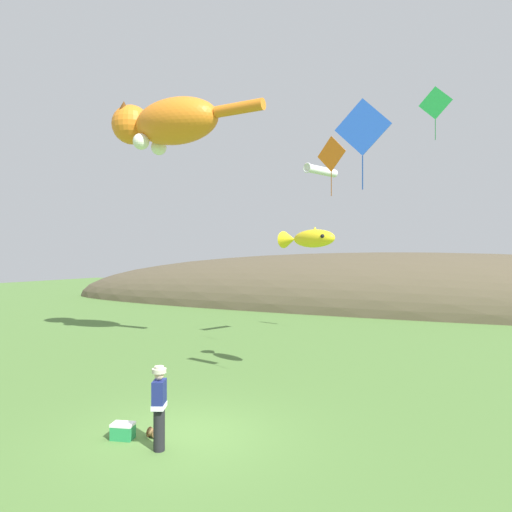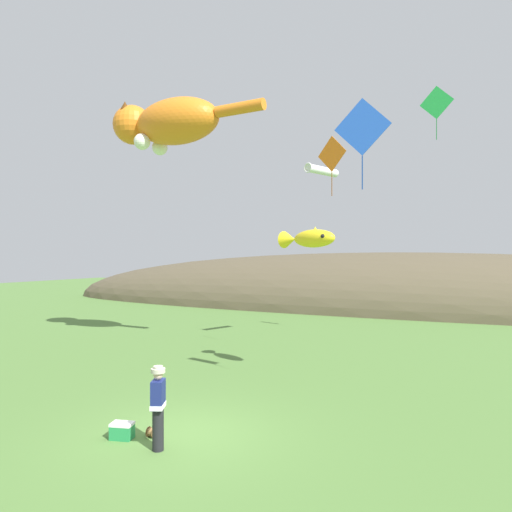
# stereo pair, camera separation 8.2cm
# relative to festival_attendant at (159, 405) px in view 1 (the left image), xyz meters

# --- Properties ---
(ground_plane) EXTENTS (120.00, 120.00, 0.00)m
(ground_plane) POSITION_rel_festival_attendant_xyz_m (0.03, 0.84, -0.95)
(ground_plane) COLOR #517A38
(distant_hill_ridge) EXTENTS (63.05, 13.32, 8.89)m
(distant_hill_ridge) POSITION_rel_festival_attendant_xyz_m (0.03, 29.37, -0.95)
(distant_hill_ridge) COLOR brown
(distant_hill_ridge) RESTS_ON ground
(festival_attendant) EXTENTS (0.41, 0.49, 1.77)m
(festival_attendant) POSITION_rel_festival_attendant_xyz_m (0.00, 0.00, 0.00)
(festival_attendant) COLOR black
(festival_attendant) RESTS_ON ground
(kite_spool) EXTENTS (0.17, 0.23, 0.23)m
(kite_spool) POSITION_rel_festival_attendant_xyz_m (-0.56, 0.51, -0.84)
(kite_spool) COLOR olive
(kite_spool) RESTS_ON ground
(picnic_cooler) EXTENTS (0.56, 0.44, 0.36)m
(picnic_cooler) POSITION_rel_festival_attendant_xyz_m (-1.11, 0.16, -0.77)
(picnic_cooler) COLOR #268C4C
(picnic_cooler) RESTS_ON ground
(kite_giant_cat) EXTENTS (7.91, 2.46, 2.40)m
(kite_giant_cat) POSITION_rel_festival_attendant_xyz_m (-6.42, 9.17, 9.17)
(kite_giant_cat) COLOR orange
(kite_fish_windsock) EXTENTS (2.31, 1.48, 0.69)m
(kite_fish_windsock) POSITION_rel_festival_attendant_xyz_m (1.12, 6.65, 3.74)
(kite_fish_windsock) COLOR yellow
(kite_tube_streamer) EXTENTS (1.09, 1.99, 0.44)m
(kite_tube_streamer) POSITION_rel_festival_attendant_xyz_m (0.10, 11.59, 6.94)
(kite_tube_streamer) COLOR white
(kite_diamond_blue) EXTENTS (1.53, 0.07, 2.43)m
(kite_diamond_blue) POSITION_rel_festival_attendant_xyz_m (3.39, 4.32, 6.57)
(kite_diamond_blue) COLOR blue
(kite_diamond_green) EXTENTS (1.43, 0.33, 2.36)m
(kite_diamond_green) POSITION_rel_festival_attendant_xyz_m (4.71, 13.50, 9.86)
(kite_diamond_green) COLOR green
(kite_diamond_orange) EXTENTS (1.23, 0.57, 2.24)m
(kite_diamond_orange) POSITION_rel_festival_attendant_xyz_m (1.36, 8.70, 6.94)
(kite_diamond_orange) COLOR orange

